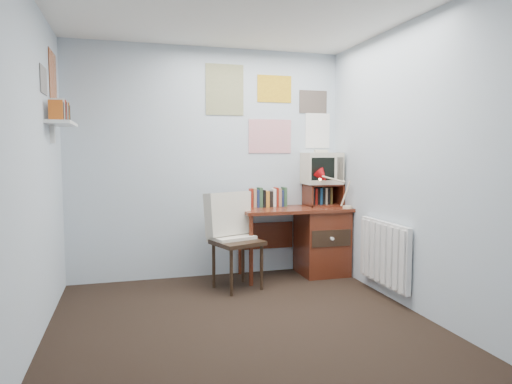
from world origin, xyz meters
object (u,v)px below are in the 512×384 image
(desk_chair, at_px, (237,242))
(desk_lamp, at_px, (348,191))
(crt_tv, at_px, (321,167))
(desk, at_px, (317,238))
(tv_riser, at_px, (323,195))
(wall_shelf, at_px, (62,124))
(radiator, at_px, (384,253))

(desk_chair, bearing_deg, desk_lamp, -15.16)
(crt_tv, bearing_deg, desk_lamp, -61.27)
(desk_chair, bearing_deg, desk, -2.38)
(desk_lamp, distance_m, tv_riser, 0.36)
(desk_chair, distance_m, tv_riser, 1.25)
(desk_chair, height_order, wall_shelf, wall_shelf)
(tv_riser, relative_size, wall_shelf, 0.65)
(desk, distance_m, desk_lamp, 0.64)
(crt_tv, bearing_deg, tv_riser, -37.92)
(wall_shelf, bearing_deg, crt_tv, 10.83)
(desk_lamp, height_order, tv_riser, desk_lamp)
(desk_chair, bearing_deg, radiator, -45.51)
(desk_lamp, relative_size, crt_tv, 0.94)
(desk_lamp, bearing_deg, crt_tv, 101.96)
(desk_chair, bearing_deg, wall_shelf, 163.24)
(desk_lamp, bearing_deg, tv_riser, 99.95)
(crt_tv, relative_size, radiator, 0.51)
(desk, bearing_deg, wall_shelf, -171.60)
(crt_tv, height_order, wall_shelf, wall_shelf)
(desk_chair, xyz_separation_m, tv_riser, (1.11, 0.42, 0.41))
(desk_lamp, relative_size, radiator, 0.48)
(desk, height_order, wall_shelf, wall_shelf)
(radiator, bearing_deg, desk, 107.24)
(crt_tv, height_order, radiator, crt_tv)
(desk, distance_m, wall_shelf, 2.87)
(tv_riser, distance_m, crt_tv, 0.32)
(desk, height_order, crt_tv, crt_tv)
(tv_riser, bearing_deg, radiator, -80.72)
(desk, bearing_deg, tv_riser, 42.96)
(crt_tv, xyz_separation_m, wall_shelf, (-2.67, -0.51, 0.42))
(radiator, bearing_deg, crt_tv, 100.37)
(desk, xyz_separation_m, wall_shelf, (-2.57, -0.38, 1.21))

